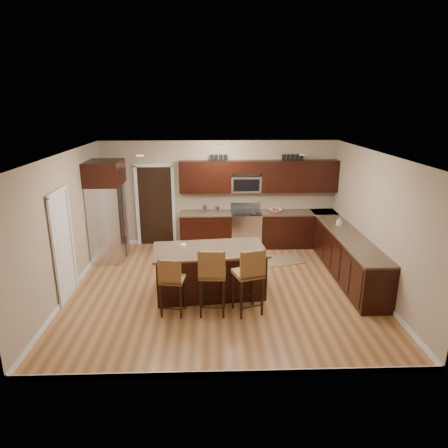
{
  "coord_description": "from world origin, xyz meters",
  "views": [
    {
      "loc": [
        -0.22,
        -7.35,
        3.59
      ],
      "look_at": [
        0.05,
        0.4,
        1.24
      ],
      "focal_mm": 32.0,
      "sensor_mm": 36.0,
      "label": 1
    }
  ],
  "objects_px": {
    "stool_left": "(171,280)",
    "stool_mid": "(212,274)",
    "refrigerator": "(107,210)",
    "stool_right": "(250,274)",
    "range": "(246,229)",
    "island": "(210,272)"
  },
  "relations": [
    {
      "from": "stool_left",
      "to": "stool_right",
      "type": "relative_size",
      "value": 0.87
    },
    {
      "from": "island",
      "to": "stool_left",
      "type": "relative_size",
      "value": 2.08
    },
    {
      "from": "stool_left",
      "to": "stool_mid",
      "type": "xyz_separation_m",
      "value": [
        0.7,
        -0.01,
        0.1
      ]
    },
    {
      "from": "range",
      "to": "refrigerator",
      "type": "bearing_deg",
      "value": -166.8
    },
    {
      "from": "stool_left",
      "to": "refrigerator",
      "type": "relative_size",
      "value": 0.46
    },
    {
      "from": "island",
      "to": "stool_right",
      "type": "bearing_deg",
      "value": -57.23
    },
    {
      "from": "stool_mid",
      "to": "refrigerator",
      "type": "height_order",
      "value": "refrigerator"
    },
    {
      "from": "island",
      "to": "stool_mid",
      "type": "distance_m",
      "value": 0.92
    },
    {
      "from": "range",
      "to": "stool_mid",
      "type": "height_order",
      "value": "stool_mid"
    },
    {
      "from": "range",
      "to": "stool_right",
      "type": "relative_size",
      "value": 0.9
    },
    {
      "from": "range",
      "to": "stool_mid",
      "type": "relative_size",
      "value": 0.9
    },
    {
      "from": "range",
      "to": "refrigerator",
      "type": "height_order",
      "value": "refrigerator"
    },
    {
      "from": "stool_mid",
      "to": "range",
      "type": "bearing_deg",
      "value": 78.67
    },
    {
      "from": "range",
      "to": "island",
      "type": "relative_size",
      "value": 0.49
    },
    {
      "from": "refrigerator",
      "to": "stool_mid",
      "type": "bearing_deg",
      "value": -48.42
    },
    {
      "from": "refrigerator",
      "to": "stool_right",
      "type": "bearing_deg",
      "value": -41.6
    },
    {
      "from": "stool_right",
      "to": "refrigerator",
      "type": "height_order",
      "value": "refrigerator"
    },
    {
      "from": "stool_left",
      "to": "refrigerator",
      "type": "bearing_deg",
      "value": 130.54
    },
    {
      "from": "island",
      "to": "refrigerator",
      "type": "xyz_separation_m",
      "value": [
        -2.37,
        1.86,
        0.78
      ]
    },
    {
      "from": "stool_left",
      "to": "refrigerator",
      "type": "height_order",
      "value": "refrigerator"
    },
    {
      "from": "range",
      "to": "stool_right",
      "type": "height_order",
      "value": "stool_right"
    },
    {
      "from": "island",
      "to": "stool_left",
      "type": "height_order",
      "value": "stool_left"
    }
  ]
}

